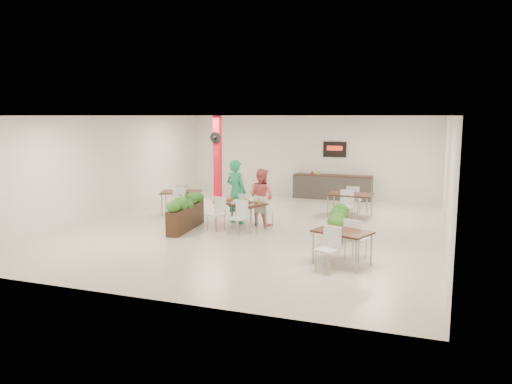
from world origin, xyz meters
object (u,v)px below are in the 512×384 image
at_px(service_counter, 332,186).
at_px(side_table_b, 350,197).
at_px(diner_man, 236,192).
at_px(planter_left, 186,211).
at_px(planter_right, 338,222).
at_px(side_table_a, 181,195).
at_px(red_column, 217,158).
at_px(diner_woman, 261,197).
at_px(main_table, 240,207).
at_px(side_table_c, 342,237).

xyz_separation_m(service_counter, side_table_b, (1.20, -3.24, 0.15)).
distance_m(diner_man, planter_left, 1.69).
xyz_separation_m(planter_right, side_table_a, (-5.49, 1.78, 0.15)).
xyz_separation_m(red_column, diner_man, (2.14, -3.43, -0.69)).
distance_m(red_column, planter_left, 4.98).
bearing_deg(diner_man, planter_left, 70.75).
distance_m(service_counter, diner_woman, 5.41).
xyz_separation_m(diner_woman, planter_right, (2.48, -1.10, -0.36)).
height_order(main_table, planter_right, main_table).
bearing_deg(side_table_b, service_counter, 113.62).
relative_size(planter_right, side_table_a, 1.05).
distance_m(diner_man, side_table_a, 2.33).
xyz_separation_m(side_table_a, side_table_b, (5.27, 1.37, 0.01)).
bearing_deg(planter_right, service_counter, 102.52).
distance_m(diner_man, diner_woman, 0.81).
relative_size(diner_woman, side_table_a, 1.01).
xyz_separation_m(service_counter, diner_woman, (-1.06, -5.29, 0.35)).
bearing_deg(main_table, diner_man, 120.86).
bearing_deg(side_table_a, side_table_b, -5.54).
height_order(planter_left, side_table_b, planter_left).
relative_size(diner_woman, planter_left, 0.79).
bearing_deg(planter_left, side_table_b, 39.43).
bearing_deg(side_table_a, main_table, -47.31).
xyz_separation_m(planter_left, side_table_c, (4.76, -1.87, 0.09)).
bearing_deg(planter_right, diner_man, 161.47).
distance_m(side_table_a, side_table_c, 7.09).
relative_size(planter_left, side_table_b, 1.30).
bearing_deg(side_table_b, planter_left, -137.30).
relative_size(diner_man, planter_right, 1.09).
xyz_separation_m(red_column, planter_right, (5.42, -4.53, -1.16)).
relative_size(diner_man, planter_left, 0.90).
height_order(planter_right, side_table_b, side_table_b).
distance_m(diner_man, side_table_b, 3.70).
height_order(planter_left, side_table_a, planter_left).
relative_size(side_table_b, side_table_c, 0.99).
bearing_deg(planter_right, diner_woman, 156.09).
distance_m(red_column, service_counter, 4.56).
bearing_deg(side_table_c, planter_right, 123.33).
xyz_separation_m(diner_man, diner_woman, (0.80, 0.00, -0.12)).
bearing_deg(red_column, service_counter, 25.00).
height_order(planter_left, planter_right, planter_left).
height_order(red_column, diner_woman, red_column).
bearing_deg(main_table, planter_left, -155.39).
distance_m(diner_man, side_table_c, 4.91).
height_order(red_column, service_counter, red_column).
height_order(main_table, diner_woman, diner_woman).
bearing_deg(planter_right, side_table_a, 162.02).
relative_size(main_table, diner_woman, 1.15).
distance_m(service_counter, side_table_b, 3.46).
xyz_separation_m(main_table, planter_right, (2.89, -0.45, -0.15)).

